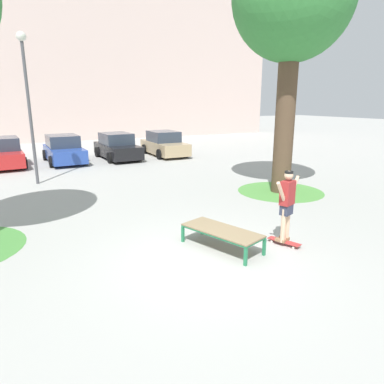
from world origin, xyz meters
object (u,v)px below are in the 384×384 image
car_blue (64,150)px  car_tan (164,144)px  skateboard (284,242)px  skater (287,201)px  tree_near_right (293,0)px  skate_box (222,231)px  light_post (27,87)px  car_black (117,147)px  car_red (3,153)px

car_blue → car_tan: same height
skateboard → skater: bearing=110.4°
tree_near_right → skate_box: bearing=-143.9°
light_post → car_black: bearing=46.0°
skate_box → skateboard: (1.43, -0.50, -0.34)m
skateboard → car_blue: (-3.00, 14.52, 0.61)m
car_black → car_blue: bearing=178.2°
skateboard → light_post: bearing=116.4°
skate_box → skateboard: size_ratio=2.49×
skater → car_red: size_ratio=0.39×
skateboard → car_red: (-5.98, 14.64, 0.61)m
skater → car_black: (-0.02, 14.42, -0.38)m
skater → car_blue: 14.83m
tree_near_right → car_red: tree_near_right is taller
skater → light_post: light_post is taller
car_tan → light_post: size_ratio=0.72×
skate_box → skateboard: skate_box is taller
skater → car_red: (-5.98, 14.64, -0.38)m
skateboard → car_black: (-0.02, 14.42, 0.61)m
skate_box → car_red: (-4.55, 14.14, 0.28)m
car_blue → car_tan: (5.96, -0.13, 0.00)m
skate_box → car_tan: (4.39, 13.88, 0.28)m
skateboard → car_tan: (2.96, 14.38, 0.61)m
car_tan → skater: bearing=-101.6°
car_blue → car_tan: size_ratio=1.01×
car_red → car_tan: bearing=-1.6°
car_red → car_tan: size_ratio=1.02×
car_red → light_post: 6.11m
skate_box → light_post: size_ratio=0.35×
car_blue → car_tan: 5.96m
skate_box → car_blue: car_blue is taller
skater → car_black: 14.42m
skate_box → car_red: 14.85m
skater → car_tan: 14.69m
skate_box → car_blue: (-1.57, 14.01, 0.28)m
skateboard → light_post: (-4.73, 9.55, 3.75)m
skater → car_black: skater is taller
tree_near_right → car_tan: 11.95m
car_red → car_black: size_ratio=1.00×
skate_box → car_red: car_red is taller
skateboard → car_tan: 14.70m
skateboard → tree_near_right: bearing=50.1°
skate_box → skater: size_ratio=1.21×
tree_near_right → car_red: (-9.31, 10.66, -5.87)m
skate_box → car_tan: bearing=72.5°
skate_box → car_tan: size_ratio=0.49×
tree_near_right → car_tan: bearing=92.1°
car_tan → tree_near_right: bearing=-87.9°
skate_box → light_post: bearing=110.1°
tree_near_right → car_black: size_ratio=2.07×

